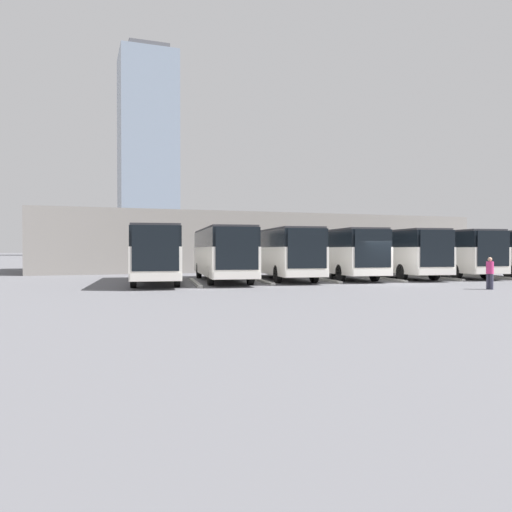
{
  "coord_description": "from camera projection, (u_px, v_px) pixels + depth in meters",
  "views": [
    {
      "loc": [
        16.82,
        24.61,
        2.0
      ],
      "look_at": [
        6.09,
        -5.76,
        1.58
      ],
      "focal_mm": 35.0,
      "sensor_mm": 36.0,
      "label": 1
    }
  ],
  "objects": [
    {
      "name": "bus_4",
      "position": [
        281.0,
        252.0,
        33.16
      ],
      "size": [
        4.09,
        11.81,
        3.31
      ],
      "rotation": [
        0.0,
        0.0,
        -0.14
      ],
      "color": "silver",
      "rests_on": "ground_plane"
    },
    {
      "name": "curb_divider_4",
      "position": [
        260.0,
        281.0,
        30.87
      ],
      "size": [
        1.17,
        6.88,
        0.15
      ],
      "primitive_type": "cube",
      "rotation": [
        0.0,
        0.0,
        -0.14
      ],
      "color": "#9E9E99",
      "rests_on": "ground_plane"
    },
    {
      "name": "curb_divider_1",
      "position": [
        433.0,
        277.0,
        34.57
      ],
      "size": [
        1.17,
        6.88,
        0.15
      ],
      "primitive_type": "cube",
      "rotation": [
        0.0,
        0.0,
        -0.14
      ],
      "color": "#9E9E99",
      "rests_on": "ground_plane"
    },
    {
      "name": "pedestrian",
      "position": [
        490.0,
        272.0,
        24.95
      ],
      "size": [
        0.4,
        0.4,
        1.61
      ],
      "rotation": [
        0.0,
        0.0,
        1.69
      ],
      "color": "#38384C",
      "rests_on": "ground_plane"
    },
    {
      "name": "curb_divider_2",
      "position": [
        381.0,
        278.0,
        33.26
      ],
      "size": [
        1.17,
        6.88,
        0.15
      ],
      "primitive_type": "cube",
      "rotation": [
        0.0,
        0.0,
        -0.14
      ],
      "color": "#9E9E99",
      "rests_on": "ground_plane"
    },
    {
      "name": "bus_6",
      "position": [
        155.0,
        252.0,
        29.71
      ],
      "size": [
        4.09,
        11.81,
        3.31
      ],
      "rotation": [
        0.0,
        0.0,
        -0.14
      ],
      "color": "silver",
      "rests_on": "ground_plane"
    },
    {
      "name": "curb_divider_5",
      "position": [
        195.0,
        283.0,
        29.04
      ],
      "size": [
        1.17,
        6.88,
        0.15
      ],
      "primitive_type": "cube",
      "rotation": [
        0.0,
        0.0,
        -0.14
      ],
      "color": "#9E9E99",
      "rests_on": "ground_plane"
    },
    {
      "name": "ground_plane",
      "position": [
        388.0,
        284.0,
        28.83
      ],
      "size": [
        600.0,
        600.0,
        0.0
      ],
      "primitive_type": "plane",
      "color": "#5B5B60"
    },
    {
      "name": "bus_0",
      "position": [
        490.0,
        252.0,
        37.89
      ],
      "size": [
        4.09,
        11.81,
        3.31
      ],
      "rotation": [
        0.0,
        0.0,
        -0.14
      ],
      "color": "silver",
      "rests_on": "ground_plane"
    },
    {
      "name": "bus_1",
      "position": [
        441.0,
        252.0,
        36.86
      ],
      "size": [
        4.09,
        11.81,
        3.31
      ],
      "rotation": [
        0.0,
        0.0,
        -0.14
      ],
      "color": "silver",
      "rests_on": "ground_plane"
    },
    {
      "name": "station_building",
      "position": [
        258.0,
        242.0,
        50.05
      ],
      "size": [
        41.85,
        14.46,
        5.36
      ],
      "color": "gray",
      "rests_on": "ground_plane"
    },
    {
      "name": "curb_divider_3",
      "position": [
        321.0,
        279.0,
        32.26
      ],
      "size": [
        1.17,
        6.88,
        0.15
      ],
      "primitive_type": "cube",
      "rotation": [
        0.0,
        0.0,
        -0.14
      ],
      "color": "#9E9E99",
      "rests_on": "ground_plane"
    },
    {
      "name": "bus_3",
      "position": [
        337.0,
        252.0,
        34.55
      ],
      "size": [
        4.09,
        11.81,
        3.31
      ],
      "rotation": [
        0.0,
        0.0,
        -0.14
      ],
      "color": "silver",
      "rests_on": "ground_plane"
    },
    {
      "name": "curb_divider_0",
      "position": [
        485.0,
        276.0,
        35.6
      ],
      "size": [
        1.17,
        6.88,
        0.15
      ],
      "primitive_type": "cube",
      "rotation": [
        0.0,
        0.0,
        -0.14
      ],
      "color": "#9E9E99",
      "rests_on": "ground_plane"
    },
    {
      "name": "office_tower",
      "position": [
        148.0,
        154.0,
        170.81
      ],
      "size": [
        18.96,
        18.96,
        70.91
      ],
      "color": "#7F8EA3",
      "rests_on": "ground_plane"
    },
    {
      "name": "bus_5",
      "position": [
        222.0,
        252.0,
        31.33
      ],
      "size": [
        4.09,
        11.81,
        3.31
      ],
      "rotation": [
        0.0,
        0.0,
        -0.14
      ],
      "color": "silver",
      "rests_on": "ground_plane"
    },
    {
      "name": "bus_2",
      "position": [
        392.0,
        252.0,
        35.55
      ],
      "size": [
        4.09,
        11.81,
        3.31
      ],
      "rotation": [
        0.0,
        0.0,
        -0.14
      ],
      "color": "silver",
      "rests_on": "ground_plane"
    }
  ]
}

